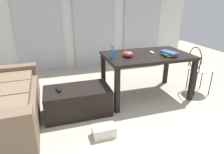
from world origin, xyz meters
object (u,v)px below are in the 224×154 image
(bowl, at_px, (128,54))
(craft_table, at_px, (147,60))
(couch, at_px, (0,104))
(shoebox, at_px, (104,131))
(book_stack, at_px, (169,54))
(tv_remote_primary, at_px, (58,90))
(bottle_near, at_px, (112,54))
(tv_remote_on_table, at_px, (152,52))
(coffee_table, at_px, (78,101))
(wire_chair, at_px, (198,65))

(bowl, bearing_deg, craft_table, 9.05)
(couch, distance_m, shoebox, 1.47)
(book_stack, height_order, tv_remote_primary, book_stack)
(book_stack, bearing_deg, couch, 179.53)
(tv_remote_primary, xyz_separation_m, shoebox, (0.49, -0.66, -0.35))
(bottle_near, height_order, book_stack, bottle_near)
(tv_remote_on_table, bearing_deg, book_stack, -49.15)
(coffee_table, bearing_deg, bottle_near, 14.78)
(couch, relative_size, tv_remote_on_table, 12.53)
(bowl, bearing_deg, coffee_table, -168.86)
(shoebox, bearing_deg, craft_table, 41.01)
(bowl, distance_m, book_stack, 0.68)
(couch, relative_size, wire_chair, 2.10)
(bowl, bearing_deg, couch, -176.58)
(couch, xyz_separation_m, shoebox, (1.27, -0.70, -0.23))
(coffee_table, bearing_deg, couch, 176.97)
(tv_remote_primary, bearing_deg, craft_table, -2.80)
(coffee_table, distance_m, craft_table, 1.34)
(coffee_table, height_order, shoebox, coffee_table)
(craft_table, relative_size, wire_chair, 1.66)
(tv_remote_primary, distance_m, shoebox, 0.89)
(craft_table, bearing_deg, bottle_near, -173.60)
(book_stack, height_order, tv_remote_on_table, book_stack)
(bottle_near, height_order, tv_remote_primary, bottle_near)
(craft_table, distance_m, shoebox, 1.46)
(bottle_near, bearing_deg, coffee_table, -165.22)
(bottle_near, distance_m, tv_remote_primary, 0.97)
(couch, xyz_separation_m, bowl, (1.90, 0.11, 0.51))
(couch, distance_m, bowl, 1.97)
(coffee_table, xyz_separation_m, wire_chair, (2.17, 0.06, 0.33))
(craft_table, distance_m, tv_remote_on_table, 0.16)
(couch, height_order, craft_table, craft_table)
(wire_chair, height_order, shoebox, wire_chair)
(couch, height_order, bowl, bowl)
(bowl, distance_m, shoebox, 1.27)
(tv_remote_primary, bearing_deg, wire_chair, -9.81)
(coffee_table, relative_size, tv_remote_on_table, 6.62)
(couch, bearing_deg, tv_remote_primary, -2.88)
(craft_table, distance_m, wire_chair, 0.96)
(tv_remote_on_table, bearing_deg, bowl, -165.32)
(couch, height_order, tv_remote_on_table, tv_remote_on_table)
(craft_table, bearing_deg, bowl, -170.95)
(couch, height_order, shoebox, couch)
(coffee_table, xyz_separation_m, shoebox, (0.23, -0.64, -0.13))
(coffee_table, bearing_deg, book_stack, 1.29)
(coffee_table, distance_m, bottle_near, 0.89)
(tv_remote_on_table, bearing_deg, couch, -171.76)
(tv_remote_on_table, relative_size, tv_remote_primary, 0.92)
(book_stack, bearing_deg, wire_chair, 2.50)
(book_stack, bearing_deg, shoebox, -152.34)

